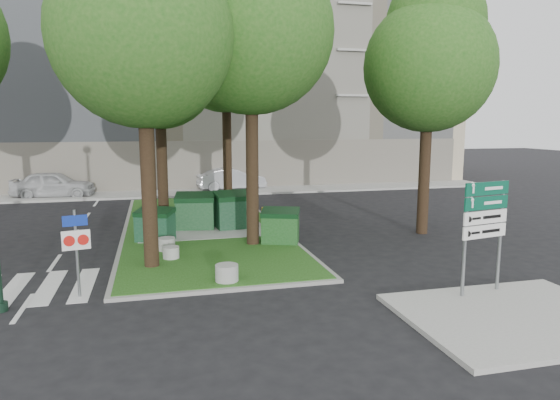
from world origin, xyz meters
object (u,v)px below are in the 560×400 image
object	(u,v)px
bollard_left	(171,252)
tree_median_near_right	(253,14)
tree_street_right	(431,54)
bollard_right	(227,273)
car_white	(53,184)
traffic_sign_pole	(76,242)
litter_bin	(266,216)
car_silver	(231,179)
directional_sign	(484,220)
tree_median_near_left	(145,18)
tree_median_mid	(160,59)
dumpster_c	(235,210)
dumpster_d	(280,226)
dumpster_a	(155,225)
dumpster_b	(195,211)
bollard_mid	(166,244)
tree_median_far	(227,39)

from	to	relation	value
bollard_left	tree_median_near_right	bearing A→B (deg)	23.98
tree_street_right	bollard_right	bearing A→B (deg)	-152.06
tree_median_near_right	car_white	size ratio (longest dim) A/B	2.48
tree_street_right	traffic_sign_pole	xyz separation A→B (m)	(-12.38, -4.57, -5.53)
litter_bin	car_silver	distance (m)	11.83
bollard_right	directional_sign	size ratio (longest dim) A/B	0.22
tree_median_near_left	tree_median_mid	world-z (taller)	tree_median_near_left
tree_street_right	bollard_right	distance (m)	11.78
dumpster_c	traffic_sign_pole	xyz separation A→B (m)	(-5.12, -6.87, 0.61)
dumpster_d	traffic_sign_pole	size ratio (longest dim) A/B	0.70
tree_street_right	dumpster_c	xyz separation A→B (m)	(-7.26, 2.30, -6.14)
bollard_left	car_white	distance (m)	16.75
dumpster_a	bollard_left	size ratio (longest dim) A/B	3.02
tree_median_mid	litter_bin	bearing A→B (deg)	-18.59
traffic_sign_pole	dumpster_b	bearing A→B (deg)	52.98
tree_street_right	dumpster_d	distance (m)	8.76
tree_median_near_left	tree_street_right	world-z (taller)	tree_median_near_left
dumpster_c	bollard_mid	distance (m)	4.22
tree_street_right	dumpster_a	size ratio (longest dim) A/B	6.45
tree_median_near_left	bollard_mid	bearing A→B (deg)	77.34
dumpster_b	litter_bin	xyz separation A→B (m)	(2.97, 0.07, -0.34)
traffic_sign_pole	car_white	world-z (taller)	traffic_sign_pole
directional_sign	bollard_left	bearing A→B (deg)	134.31
traffic_sign_pole	bollard_right	bearing A→B (deg)	-10.58
tree_median_far	dumpster_d	xyz separation A→B (m)	(0.71, -7.63, -7.60)
dumpster_c	tree_street_right	bearing A→B (deg)	-24.14
litter_bin	car_white	size ratio (longest dim) A/B	0.16
tree_median_near_left	directional_sign	distance (m)	10.65
dumpster_b	litter_bin	distance (m)	3.00
bollard_right	tree_median_near_left	bearing A→B (deg)	132.78
bollard_right	litter_bin	xyz separation A→B (m)	(2.71, 7.18, 0.13)
tree_median_near_right	dumpster_a	bearing A→B (deg)	160.48
litter_bin	car_white	distance (m)	15.15
tree_median_mid	litter_bin	size ratio (longest dim) A/B	13.90
tree_median_near_right	dumpster_b	distance (m)	8.01
bollard_mid	dumpster_a	bearing A→B (deg)	103.29
tree_median_near_left	dumpster_c	xyz separation A→B (m)	(3.24, 4.80, -6.47)
car_silver	dumpster_b	bearing A→B (deg)	158.30
tree_median_near_right	traffic_sign_pole	size ratio (longest dim) A/B	5.07
dumpster_a	traffic_sign_pole	xyz separation A→B (m)	(-1.92, -5.30, 0.75)
tree_median_far	bollard_left	world-z (taller)	tree_median_far
directional_sign	bollard_right	bearing A→B (deg)	146.90
bollard_left	dumpster_d	bearing A→B (deg)	17.09
bollard_left	car_silver	xyz separation A→B (m)	(4.41, 16.27, 0.42)
tree_median_near_right	traffic_sign_pole	world-z (taller)	tree_median_near_right
dumpster_b	tree_median_mid	bearing A→B (deg)	137.01
car_white	tree_street_right	bearing A→B (deg)	-125.33
tree_median_far	traffic_sign_pole	world-z (taller)	tree_median_far
dumpster_a	bollard_left	world-z (taller)	dumpster_a
tree_median_near_left	dumpster_b	size ratio (longest dim) A/B	6.12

